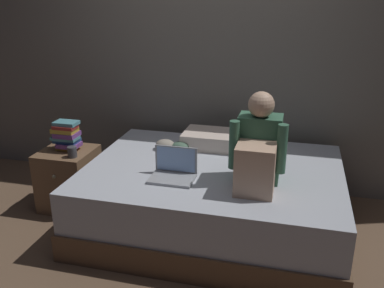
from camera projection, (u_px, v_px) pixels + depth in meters
ground_plane at (179, 243)px, 3.22m from camera, size 8.00×8.00×0.00m
wall_back at (213, 45)px, 3.85m from camera, size 5.60×0.10×2.70m
bed at (213, 198)px, 3.36m from camera, size 2.00×1.50×0.53m
nightstand at (69, 179)px, 3.70m from camera, size 0.44×0.46×0.53m
person_sitting at (258, 151)px, 2.89m from camera, size 0.39×0.44×0.66m
laptop at (174, 171)px, 3.06m from camera, size 0.32×0.23×0.22m
pillow at (216, 139)px, 3.67m from camera, size 0.56×0.36×0.13m
book_stack at (67, 136)px, 3.58m from camera, size 0.23×0.16×0.26m
mug at (72, 152)px, 3.45m from camera, size 0.08×0.08×0.09m
clothes_pile at (172, 145)px, 3.59m from camera, size 0.29×0.14×0.09m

